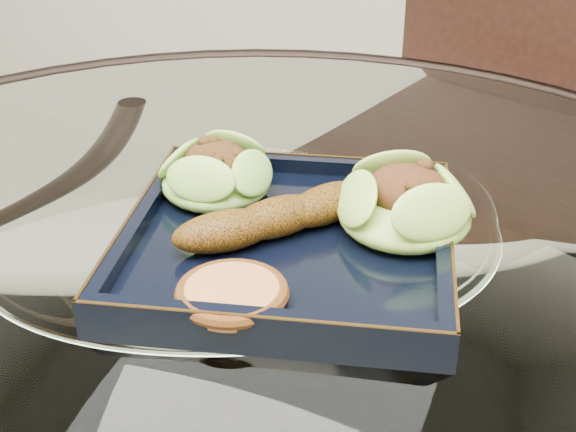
% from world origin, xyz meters
% --- Properties ---
extents(dining_table, '(1.13, 1.13, 0.77)m').
position_xyz_m(dining_table, '(-0.00, -0.00, 0.60)').
color(dining_table, white).
rests_on(dining_table, ground).
extents(dining_chair, '(0.51, 0.51, 0.93)m').
position_xyz_m(dining_chair, '(0.12, 0.49, 0.52)').
color(dining_chair, '#321810').
rests_on(dining_chair, ground).
extents(navy_plate, '(0.33, 0.33, 0.02)m').
position_xyz_m(navy_plate, '(0.04, 0.01, 0.77)').
color(navy_plate, black).
rests_on(navy_plate, dining_table).
extents(lettuce_wrap_left, '(0.13, 0.13, 0.04)m').
position_xyz_m(lettuce_wrap_left, '(-0.05, 0.05, 0.80)').
color(lettuce_wrap_left, '#6B9F2E').
rests_on(lettuce_wrap_left, navy_plate).
extents(lettuce_wrap_right, '(0.13, 0.13, 0.04)m').
position_xyz_m(lettuce_wrap_right, '(0.13, 0.06, 0.80)').
color(lettuce_wrap_right, '#6B9D2D').
rests_on(lettuce_wrap_right, navy_plate).
extents(roasted_plantain, '(0.14, 0.16, 0.03)m').
position_xyz_m(roasted_plantain, '(0.03, 0.01, 0.80)').
color(roasted_plantain, '#663E0A').
rests_on(roasted_plantain, navy_plate).
extents(crumb_patty, '(0.08, 0.08, 0.01)m').
position_xyz_m(crumb_patty, '(0.04, -0.10, 0.79)').
color(crumb_patty, '#BE7A3F').
rests_on(crumb_patty, navy_plate).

